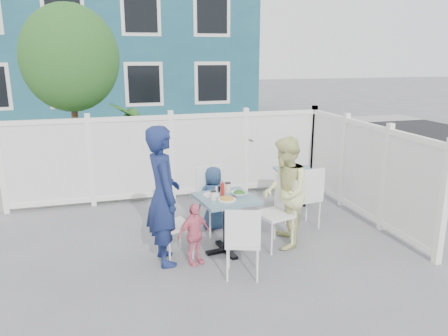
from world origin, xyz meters
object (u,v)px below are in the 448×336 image
object	(u,v)px
boy	(213,198)
chair_left	(169,220)
chair_right	(279,207)
chair_near	(243,238)
woman	(285,193)
chair_back	(213,194)
spare_table	(295,178)
utility_cabinet	(21,159)
main_table	(226,209)
man	(163,196)
toddler	(194,234)

from	to	relation	value
boy	chair_left	bearing A→B (deg)	32.86
chair_left	chair_right	world-z (taller)	chair_right
chair_near	woman	size ratio (longest dim) A/B	0.59
chair_back	woman	bearing A→B (deg)	122.03
spare_table	boy	bearing A→B (deg)	-160.09
utility_cabinet	chair_near	world-z (taller)	utility_cabinet
utility_cabinet	main_table	size ratio (longest dim) A/B	1.41
woman	boy	xyz separation A→B (m)	(-0.81, 0.87, -0.29)
man	boy	distance (m)	1.34
chair_left	woman	bearing A→B (deg)	71.52
chair_left	chair_back	distance (m)	1.12
spare_table	boy	distance (m)	1.76
chair_back	woman	world-z (taller)	woman
spare_table	boy	size ratio (longest dim) A/B	0.72
chair_back	chair_near	xyz separation A→B (m)	(-0.04, -1.58, -0.05)
main_table	woman	xyz separation A→B (m)	(0.85, -0.02, 0.17)
chair_left	boy	world-z (taller)	boy
spare_table	toddler	size ratio (longest dim) A/B	0.87
chair_near	woman	xyz separation A→B (m)	(0.87, 0.76, 0.25)
chair_right	chair_back	xyz separation A→B (m)	(-0.75, 0.81, 0.00)
boy	utility_cabinet	bearing A→B (deg)	-58.04
chair_near	chair_back	bearing A→B (deg)	107.87
chair_near	man	distance (m)	1.17
man	woman	bearing A→B (deg)	-93.30
chair_right	woman	xyz separation A→B (m)	(0.08, -0.01, 0.21)
utility_cabinet	chair_right	bearing A→B (deg)	-40.45
chair_right	woman	size ratio (longest dim) A/B	0.63
chair_left	woman	world-z (taller)	woman
spare_table	toddler	distance (m)	2.77
utility_cabinet	toddler	world-z (taller)	utility_cabinet
chair_right	chair_near	xyz separation A→B (m)	(-0.79, -0.77, -0.05)
chair_left	chair_near	bearing A→B (deg)	26.66
utility_cabinet	woman	size ratio (longest dim) A/B	0.76
main_table	spare_table	xyz separation A→B (m)	(1.69, 1.45, -0.09)
boy	toddler	world-z (taller)	boy
chair_right	man	size ratio (longest dim) A/B	0.55
chair_left	man	xyz separation A→B (m)	(-0.07, -0.07, 0.37)
main_table	utility_cabinet	bearing A→B (deg)	127.83
chair_right	woman	bearing A→B (deg)	-114.80
man	chair_near	bearing A→B (deg)	-135.29
chair_back	man	size ratio (longest dim) A/B	0.55
boy	toddler	xyz separation A→B (m)	(-0.54, -1.09, -0.09)
chair_right	chair_back	world-z (taller)	chair_back
main_table	chair_near	xyz separation A→B (m)	(-0.02, -0.79, -0.08)
woman	boy	world-z (taller)	woman
main_table	woman	distance (m)	0.86
chair_back	woman	distance (m)	1.18
toddler	boy	bearing A→B (deg)	40.53
boy	toddler	bearing A→B (deg)	50.99
spare_table	chair_back	distance (m)	1.80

